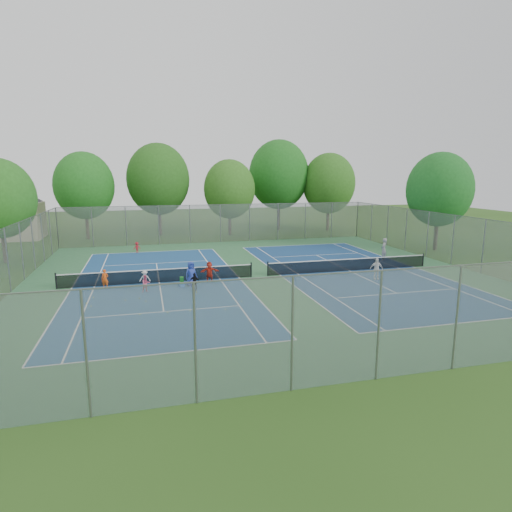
{
  "coord_description": "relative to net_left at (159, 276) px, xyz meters",
  "views": [
    {
      "loc": [
        -7.73,
        -28.64,
        7.25
      ],
      "look_at": [
        0.0,
        1.0,
        1.3
      ],
      "focal_mm": 30.0,
      "sensor_mm": 36.0,
      "label": 1
    }
  ],
  "objects": [
    {
      "name": "ground",
      "position": [
        7.0,
        0.0,
        -0.46
      ],
      "size": [
        120.0,
        120.0,
        0.0
      ],
      "primitive_type": "plane",
      "color": "#2A5019",
      "rests_on": "ground"
    },
    {
      "name": "court_pad",
      "position": [
        7.0,
        0.0,
        -0.45
      ],
      "size": [
        32.0,
        32.0,
        0.01
      ],
      "primitive_type": "cube",
      "color": "#30663D",
      "rests_on": "ground"
    },
    {
      "name": "court_left",
      "position": [
        0.0,
        0.0,
        -0.44
      ],
      "size": [
        10.97,
        23.77,
        0.01
      ],
      "primitive_type": "cube",
      "color": "navy",
      "rests_on": "court_pad"
    },
    {
      "name": "court_right",
      "position": [
        14.0,
        0.0,
        -0.44
      ],
      "size": [
        10.97,
        23.77,
        0.01
      ],
      "primitive_type": "cube",
      "color": "navy",
      "rests_on": "court_pad"
    },
    {
      "name": "net_left",
      "position": [
        0.0,
        0.0,
        0.0
      ],
      "size": [
        12.87,
        0.1,
        0.91
      ],
      "primitive_type": "cube",
      "color": "black",
      "rests_on": "ground"
    },
    {
      "name": "net_right",
      "position": [
        14.0,
        0.0,
        0.0
      ],
      "size": [
        12.87,
        0.1,
        0.91
      ],
      "primitive_type": "cube",
      "color": "black",
      "rests_on": "ground"
    },
    {
      "name": "fence_north",
      "position": [
        7.0,
        16.0,
        1.54
      ],
      "size": [
        32.0,
        0.1,
        4.0
      ],
      "primitive_type": "cube",
      "color": "gray",
      "rests_on": "ground"
    },
    {
      "name": "fence_south",
      "position": [
        7.0,
        -16.0,
        1.54
      ],
      "size": [
        32.0,
        0.1,
        4.0
      ],
      "primitive_type": "cube",
      "color": "gray",
      "rests_on": "ground"
    },
    {
      "name": "fence_west",
      "position": [
        -9.0,
        0.0,
        1.54
      ],
      "size": [
        0.1,
        32.0,
        4.0
      ],
      "primitive_type": "cube",
      "rotation": [
        0.0,
        0.0,
        1.57
      ],
      "color": "gray",
      "rests_on": "ground"
    },
    {
      "name": "fence_east",
      "position": [
        23.0,
        0.0,
        1.54
      ],
      "size": [
        0.1,
        32.0,
        4.0
      ],
      "primitive_type": "cube",
      "rotation": [
        0.0,
        0.0,
        1.57
      ],
      "color": "gray",
      "rests_on": "ground"
    },
    {
      "name": "house",
      "position": [
        -15.0,
        24.0,
        3.76
      ],
      "size": [
        11.03,
        11.03,
        7.3
      ],
      "color": "#B7A88C",
      "rests_on": "ground"
    },
    {
      "name": "tree_nw",
      "position": [
        -7.0,
        22.0,
        5.44
      ],
      "size": [
        6.4,
        6.4,
        9.58
      ],
      "color": "#443326",
      "rests_on": "ground"
    },
    {
      "name": "tree_nl",
      "position": [
        1.0,
        23.0,
        6.09
      ],
      "size": [
        7.2,
        7.2,
        10.69
      ],
      "color": "#443326",
      "rests_on": "ground"
    },
    {
      "name": "tree_nc",
      "position": [
        9.0,
        21.0,
        4.94
      ],
      "size": [
        6.0,
        6.0,
        8.85
      ],
      "color": "#443326",
      "rests_on": "ground"
    },
    {
      "name": "tree_nr",
      "position": [
        16.0,
        24.0,
        6.59
      ],
      "size": [
        7.6,
        7.6,
        11.42
      ],
      "color": "#443326",
      "rests_on": "ground"
    },
    {
      "name": "tree_ne",
      "position": [
        22.0,
        22.0,
        5.51
      ],
      "size": [
        6.6,
        6.6,
        9.77
      ],
      "color": "#443326",
      "rests_on": "ground"
    },
    {
      "name": "tree_side_e",
      "position": [
        26.0,
        6.0,
        5.29
      ],
      "size": [
        6.0,
        6.0,
        9.2
      ],
      "color": "#443326",
      "rests_on": "ground"
    },
    {
      "name": "ball_crate",
      "position": [
        1.36,
        -1.55,
        -0.33
      ],
      "size": [
        0.39,
        0.39,
        0.26
      ],
      "primitive_type": "cube",
      "rotation": [
        0.0,
        0.0,
        0.35
      ],
      "color": "blue",
      "rests_on": "ground"
    },
    {
      "name": "ball_hopper",
      "position": [
        1.44,
        -0.77,
        -0.21
      ],
      "size": [
        0.27,
        0.27,
        0.49
      ],
      "primitive_type": "cube",
      "rotation": [
        0.0,
        0.0,
        -0.08
      ],
      "color": "green",
      "rests_on": "ground"
    },
    {
      "name": "student_a",
      "position": [
        -3.38,
        -0.6,
        0.16
      ],
      "size": [
        0.5,
        0.38,
        1.24
      ],
      "primitive_type": "imported",
      "rotation": [
        0.0,
        0.0,
        -0.21
      ],
      "color": "#E85415",
      "rests_on": "ground"
    },
    {
      "name": "student_b",
      "position": [
        -0.87,
        -2.15,
        0.08
      ],
      "size": [
        0.62,
        0.55,
        1.08
      ],
      "primitive_type": "imported",
      "rotation": [
        0.0,
        0.0,
        0.3
      ],
      "color": "#D05173",
      "rests_on": "ground"
    },
    {
      "name": "student_c",
      "position": [
        -0.92,
        -0.84,
        0.09
      ],
      "size": [
        0.74,
        0.47,
        1.09
      ],
      "primitive_type": "imported",
      "rotation": [
        0.0,
        0.0,
        -0.1
      ],
      "color": "beige",
      "rests_on": "ground"
    },
    {
      "name": "student_d",
      "position": [
        2.08,
        -2.61,
        0.12
      ],
      "size": [
        0.72,
        0.55,
        1.14
      ],
      "primitive_type": "imported",
      "rotation": [
        0.0,
        0.0,
        -0.48
      ],
      "color": "black",
      "rests_on": "ground"
    },
    {
      "name": "student_e",
      "position": [
        2.0,
        -1.49,
        0.37
      ],
      "size": [
        0.94,
        0.78,
        1.64
      ],
      "primitive_type": "imported",
      "rotation": [
        0.0,
        0.0,
        0.38
      ],
      "color": "#293D97",
      "rests_on": "ground"
    },
    {
      "name": "student_f",
      "position": [
        3.33,
        -0.6,
        0.24
      ],
      "size": [
        1.29,
        0.42,
        1.39
      ],
      "primitive_type": "imported",
      "rotation": [
        0.0,
        0.0,
        0.01
      ],
      "color": "red",
      "rests_on": "ground"
    },
    {
      "name": "child_far_baseline",
      "position": [
        -1.57,
        11.71,
        0.05
      ],
      "size": [
        0.73,
        0.55,
        1.01
      ],
      "primitive_type": "imported",
      "rotation": [
        0.0,
        0.0,
        3.43
      ],
      "color": "#B11924",
      "rests_on": "ground"
    },
    {
      "name": "instructor",
      "position": [
        18.64,
        2.94,
        0.49
      ],
      "size": [
        0.81,
        0.8,
        1.88
      ],
      "primitive_type": "imported",
      "rotation": [
        0.0,
        0.0,
        3.91
      ],
      "color": "gray",
      "rests_on": "ground"
    },
    {
      "name": "teen_court_b",
      "position": [
        14.59,
        -2.87,
        0.3
      ],
      "size": [
        0.95,
        0.58,
        1.51
      ],
      "primitive_type": "imported",
      "rotation": [
        0.0,
        0.0,
        -0.26
      ],
      "color": "silver",
      "rests_on": "ground"
    },
    {
      "name": "tennis_ball_0",
      "position": [
        1.36,
        -6.68,
        -0.42
      ],
      "size": [
        0.07,
        0.07,
        0.07
      ],
      "primitive_type": "sphere",
      "color": "#C4DC33",
      "rests_on": "ground"
    },
    {
      "name": "tennis_ball_1",
      "position": [
        -3.83,
        -4.55,
        -0.42
      ],
      "size": [
        0.07,
        0.07,
        0.07
      ],
      "primitive_type": "sphere",
      "color": "#CEE034",
      "rests_on": "ground"
    },
    {
      "name": "tennis_ball_2",
      "position": [
        4.39,
        -5.71,
        -0.42
      ],
      "size": [
        0.07,
        0.07,
        0.07
      ],
      "primitive_type": "sphere",
      "color": "#C2D531",
      "rests_on": "ground"
    },
    {
      "name": "tennis_ball_3",
      "position": [
        -2.05,
        -3.87,
        -0.42
      ],
      "size": [
        0.07,
        0.07,
        0.07
      ],
      "primitive_type": "sphere",
      "color": "gold",
      "rests_on": "ground"
    },
    {
      "name": "tennis_ball_4",
      "position": [
        3.23,
        -6.94,
        -0.42
      ],
      "size": [
        0.07,
        0.07,
        0.07
      ],
      "primitive_type": "sphere",
      "color": "#DEEF37",
      "rests_on": "ground"
    },
    {
      "name": "tennis_ball_5",
      "position": [
        -0.9,
        -4.33,
        -0.42
      ],
      "size": [
        0.07,
        0.07,
        0.07
      ],
      "primitive_type": "sphere",
      "color": "#B7CF30",
      "rests_on": "ground"
    },
    {
      "name": "tennis_ball_6",
      "position": [
        -3.88,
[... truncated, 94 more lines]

